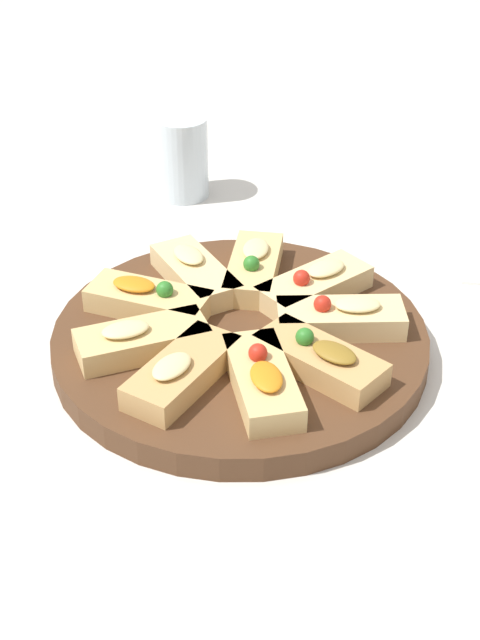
% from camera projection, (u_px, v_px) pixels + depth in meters
% --- Properties ---
extents(ground_plane, '(3.00, 3.00, 0.00)m').
position_uv_depth(ground_plane, '(240.00, 352.00, 0.80)').
color(ground_plane, silver).
extents(serving_board, '(0.33, 0.33, 0.02)m').
position_uv_depth(serving_board, '(240.00, 341.00, 0.79)').
color(serving_board, '#51331E').
rests_on(serving_board, ground_plane).
extents(focaccia_slice_0, '(0.11, 0.05, 0.03)m').
position_uv_depth(focaccia_slice_0, '(148.00, 299.00, 0.81)').
color(focaccia_slice_0, '#DBB775').
rests_on(focaccia_slice_0, serving_board).
extents(focaccia_slice_1, '(0.12, 0.10, 0.03)m').
position_uv_depth(focaccia_slice_1, '(141.00, 340.00, 0.75)').
color(focaccia_slice_1, '#DBB775').
rests_on(focaccia_slice_1, serving_board).
extents(focaccia_slice_2, '(0.07, 0.12, 0.03)m').
position_uv_depth(focaccia_slice_2, '(182.00, 372.00, 0.72)').
color(focaccia_slice_2, tan).
rests_on(focaccia_slice_2, serving_board).
extents(focaccia_slice_3, '(0.09, 0.12, 0.03)m').
position_uv_depth(focaccia_slice_3, '(262.00, 380.00, 0.71)').
color(focaccia_slice_3, '#DBB775').
rests_on(focaccia_slice_3, serving_board).
extents(focaccia_slice_4, '(0.12, 0.09, 0.03)m').
position_uv_depth(focaccia_slice_4, '(320.00, 359.00, 0.73)').
color(focaccia_slice_4, tan).
rests_on(focaccia_slice_4, serving_board).
extents(focaccia_slice_5, '(0.12, 0.08, 0.03)m').
position_uv_depth(focaccia_slice_5, '(341.00, 317.00, 0.78)').
color(focaccia_slice_5, '#E5C689').
rests_on(focaccia_slice_5, serving_board).
extents(focaccia_slice_6, '(0.10, 0.12, 0.03)m').
position_uv_depth(focaccia_slice_6, '(315.00, 285.00, 0.83)').
color(focaccia_slice_6, '#E5C689').
rests_on(focaccia_slice_6, serving_board).
extents(focaccia_slice_7, '(0.06, 0.12, 0.03)m').
position_uv_depth(focaccia_slice_7, '(254.00, 268.00, 0.85)').
color(focaccia_slice_7, '#DBB775').
rests_on(focaccia_slice_7, serving_board).
extents(focaccia_slice_8, '(0.11, 0.11, 0.03)m').
position_uv_depth(focaccia_slice_8, '(195.00, 273.00, 0.85)').
color(focaccia_slice_8, '#E5C689').
rests_on(focaccia_slice_8, serving_board).
extents(water_glass, '(0.06, 0.06, 0.10)m').
position_uv_depth(water_glass, '(182.00, 157.00, 1.04)').
color(water_glass, silver).
rests_on(water_glass, ground_plane).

